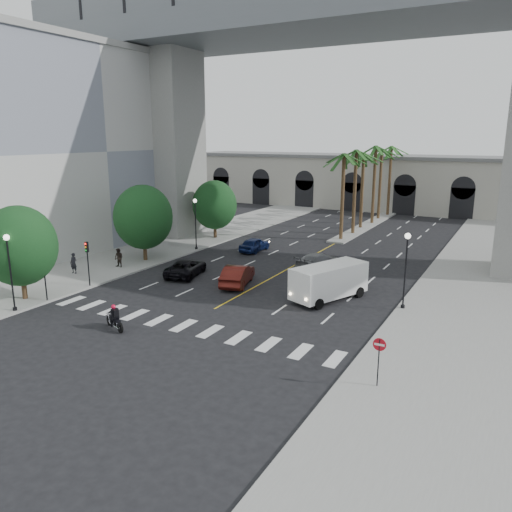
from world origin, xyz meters
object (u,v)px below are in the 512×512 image
at_px(car_b, 237,275).
at_px(traffic_signal_far, 87,256).
at_px(lamp_post_right, 406,264).
at_px(car_a, 327,278).
at_px(lamp_post_left_far, 196,220).
at_px(car_c, 186,268).
at_px(lamp_post_left_near, 10,266).
at_px(do_not_enter_sign, 379,352).
at_px(cargo_van, 329,281).
at_px(car_d, 319,261).
at_px(traffic_signal_near, 44,268).
at_px(pedestrian_a, 74,263).
at_px(pedestrian_b, 119,258).
at_px(motorcycle_rider, 115,318).
at_px(car_e, 254,244).

bearing_deg(car_b, traffic_signal_far, 15.98).
distance_m(lamp_post_right, car_a, 7.30).
height_order(traffic_signal_far, car_a, traffic_signal_far).
bearing_deg(lamp_post_left_far, car_a, -18.75).
bearing_deg(car_a, car_c, -4.45).
xyz_separation_m(lamp_post_left_near, do_not_enter_sign, (24.21, 1.41, -1.37)).
xyz_separation_m(car_b, cargo_van, (7.63, 0.00, 0.61)).
bearing_deg(car_a, car_d, -78.14).
bearing_deg(lamp_post_left_near, traffic_signal_far, 89.12).
distance_m(traffic_signal_near, pedestrian_a, 7.28).
height_order(pedestrian_a, pedestrian_b, pedestrian_a).
bearing_deg(lamp_post_right, car_b, -178.47).
bearing_deg(motorcycle_rider, lamp_post_right, 61.17).
bearing_deg(lamp_post_left_near, pedestrian_b, 98.87).
bearing_deg(lamp_post_left_near, car_d, 55.63).
distance_m(car_d, do_not_enter_sign, 21.49).
bearing_deg(motorcycle_rider, lamp_post_left_far, 133.92).
distance_m(lamp_post_right, cargo_van, 5.58).
bearing_deg(lamp_post_left_near, do_not_enter_sign, 3.34).
relative_size(car_c, car_e, 1.18).
height_order(lamp_post_left_near, car_d, lamp_post_left_near).
distance_m(traffic_signal_far, car_c, 8.06).
xyz_separation_m(car_b, do_not_enter_sign, (14.31, -11.24, 1.03)).
bearing_deg(car_d, car_a, 133.68).
height_order(lamp_post_left_near, pedestrian_a, lamp_post_left_near).
bearing_deg(car_e, pedestrian_a, 58.15).
bearing_deg(motorcycle_rider, car_d, 95.37).
bearing_deg(car_d, motorcycle_rider, 88.47).
bearing_deg(lamp_post_left_near, cargo_van, 35.83).
xyz_separation_m(lamp_post_left_near, lamp_post_right, (22.80, 13.00, 0.00)).
height_order(car_a, car_d, car_d).
bearing_deg(lamp_post_left_far, car_c, -59.94).
distance_m(traffic_signal_near, car_b, 14.21).
relative_size(lamp_post_right, car_e, 1.27).
bearing_deg(traffic_signal_far, motorcycle_rider, -34.59).
xyz_separation_m(traffic_signal_near, car_a, (16.29, 12.94, -1.79)).
height_order(motorcycle_rider, car_a, motorcycle_rider).
bearing_deg(do_not_enter_sign, motorcycle_rider, -179.13).
bearing_deg(car_c, lamp_post_right, 166.46).
relative_size(car_b, pedestrian_a, 2.84).
distance_m(lamp_post_left_far, pedestrian_a, 13.28).
relative_size(lamp_post_left_far, car_c, 1.07).
distance_m(lamp_post_right, car_c, 18.27).
xyz_separation_m(car_a, pedestrian_b, (-18.23, -3.65, 0.28)).
bearing_deg(car_e, lamp_post_right, 148.27).
bearing_deg(car_c, lamp_post_left_near, 55.93).
relative_size(car_d, pedestrian_a, 2.88).
bearing_deg(do_not_enter_sign, car_c, 148.89).
bearing_deg(pedestrian_b, car_a, 11.74).
height_order(motorcycle_rider, cargo_van, cargo_van).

